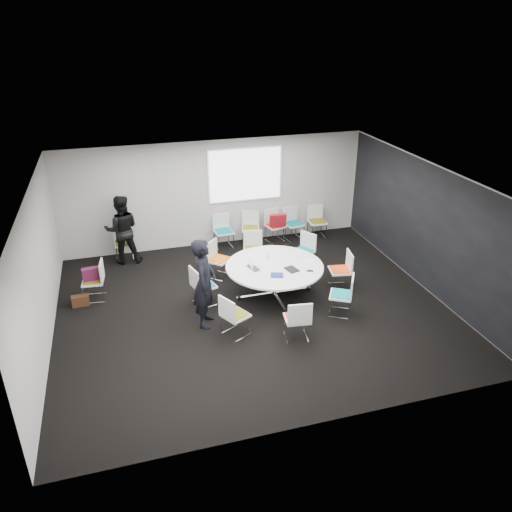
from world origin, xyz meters
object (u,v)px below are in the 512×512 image
object	(u,v)px
person_main	(204,283)
conference_table	(274,274)
laptop	(255,267)
chair_back_c	(275,232)
cup	(268,256)
chair_person_back	(124,249)
person_back	(122,230)
chair_back_e	(317,227)
brown_bag	(80,301)
chair_ring_b	(303,258)
chair_back_b	(250,234)
chair_ring_c	(253,256)
chair_ring_d	(219,266)
chair_back_d	(293,230)
chair_spare_left	(95,288)
chair_back_a	(224,237)
chair_ring_f	(235,323)
maroon_bag	(92,274)
chair_ring_h	(341,302)
chair_ring_a	(340,277)
chair_ring_e	(204,293)
chair_ring_g	(297,326)

from	to	relation	value
person_main	conference_table	bearing A→B (deg)	-47.11
conference_table	laptop	distance (m)	0.48
chair_back_c	cup	size ratio (longest dim) A/B	9.78
conference_table	person_main	size ratio (longest dim) A/B	1.15
chair_person_back	person_back	world-z (taller)	person_back
conference_table	chair_back_e	xyz separation A→B (m)	(2.15, 2.75, -0.25)
person_back	brown_bag	size ratio (longest dim) A/B	4.84
chair_ring_b	chair_back_b	bearing A→B (deg)	-6.30
chair_ring_c	chair_ring_d	size ratio (longest dim) A/B	1.00
chair_back_d	cup	size ratio (longest dim) A/B	9.78
chair_spare_left	brown_bag	xyz separation A→B (m)	(-0.32, -0.20, -0.16)
chair_back_a	brown_bag	distance (m)	4.16
chair_back_b	cup	xyz separation A→B (m)	(-0.26, -2.40, 0.50)
chair_ring_f	chair_back_a	xyz separation A→B (m)	(0.70, 4.04, 0.00)
chair_ring_c	person_back	size ratio (longest dim) A/B	0.51
maroon_bag	person_back	bearing A→B (deg)	66.71
chair_back_a	chair_spare_left	size ratio (longest dim) A/B	1.00
chair_ring_h	person_main	world-z (taller)	person_main
laptop	person_main	bearing A→B (deg)	102.97
chair_ring_a	chair_ring_e	bearing A→B (deg)	96.72
chair_ring_b	chair_back_e	bearing A→B (deg)	-64.28
chair_spare_left	conference_table	bearing A→B (deg)	-97.30
person_main	chair_ring_a	bearing A→B (deg)	-59.20
chair_ring_f	chair_back_c	bearing A→B (deg)	124.96
chair_ring_g	chair_back_c	world-z (taller)	same
chair_ring_a	chair_back_d	bearing A→B (deg)	10.93
chair_back_a	person_back	distance (m)	2.64
person_back	chair_ring_d	bearing A→B (deg)	148.07
chair_back_d	laptop	world-z (taller)	chair_back_d
chair_ring_d	chair_ring_e	bearing A→B (deg)	16.57
chair_ring_g	cup	world-z (taller)	chair_ring_g
chair_spare_left	laptop	xyz separation A→B (m)	(3.36, -0.91, 0.47)
chair_ring_g	chair_spare_left	xyz separation A→B (m)	(-3.69, 2.63, 0.00)
chair_spare_left	laptop	size ratio (longest dim) A/B	2.49
chair_ring_c	chair_back_a	bearing A→B (deg)	-56.47
chair_back_e	maroon_bag	xyz separation A→B (m)	(-5.95, -1.82, 0.34)
chair_back_b	brown_bag	xyz separation A→B (m)	(-4.35, -2.07, -0.16)
chair_ring_e	chair_ring_h	distance (m)	2.90
chair_back_b	chair_ring_b	bearing A→B (deg)	131.55
chair_ring_a	chair_back_a	bearing A→B (deg)	44.73
chair_ring_b	chair_ring_c	xyz separation A→B (m)	(-1.14, 0.42, 0.00)
maroon_bag	chair_ring_a	bearing A→B (deg)	-10.96
chair_back_e	chair_back_d	bearing A→B (deg)	-0.44
chair_back_a	person_back	size ratio (longest dim) A/B	0.51
chair_ring_d	chair_back_d	xyz separation A→B (m)	(2.45, 1.60, 0.00)
chair_ring_d	person_main	size ratio (longest dim) A/B	0.48
chair_ring_a	chair_ring_d	size ratio (longest dim) A/B	1.00
chair_ring_f	chair_back_c	size ratio (longest dim) A/B	1.00
conference_table	chair_ring_g	distance (m)	1.72
chair_ring_b	person_main	xyz separation A→B (m)	(-2.74, -1.75, 0.65)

